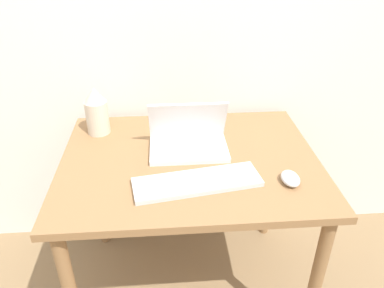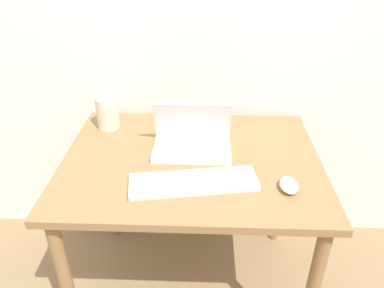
{
  "view_description": "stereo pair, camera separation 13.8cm",
  "coord_description": "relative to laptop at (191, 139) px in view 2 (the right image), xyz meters",
  "views": [
    {
      "loc": [
        -0.09,
        -0.86,
        1.55
      ],
      "look_at": [
        0.0,
        0.33,
        0.84
      ],
      "focal_mm": 35.0,
      "sensor_mm": 36.0,
      "label": 1
    },
    {
      "loc": [
        0.05,
        -0.86,
        1.55
      ],
      "look_at": [
        0.0,
        0.33,
        0.84
      ],
      "focal_mm": 35.0,
      "sensor_mm": 36.0,
      "label": 2
    }
  ],
  "objects": [
    {
      "name": "wall_back",
      "position": [
        0.0,
        0.39,
        0.46
      ],
      "size": [
        6.0,
        0.05,
        2.5
      ],
      "color": "white",
      "rests_on": "ground_plane"
    },
    {
      "name": "laptop",
      "position": [
        0.0,
        0.0,
        0.0
      ],
      "size": [
        0.31,
        0.21,
        0.21
      ],
      "color": "white",
      "rests_on": "desk"
    },
    {
      "name": "vase",
      "position": [
        -0.38,
        0.17,
        0.06
      ],
      "size": [
        0.1,
        0.1,
        0.21
      ],
      "color": "beige",
      "rests_on": "desk"
    },
    {
      "name": "desk",
      "position": [
        0.0,
        -0.07,
        -0.15
      ],
      "size": [
        1.02,
        0.79,
        0.74
      ],
      "color": "olive",
      "rests_on": "ground_plane"
    },
    {
      "name": "keyboard",
      "position": [
        0.02,
        -0.25,
        -0.04
      ],
      "size": [
        0.47,
        0.21,
        0.02
      ],
      "color": "silver",
      "rests_on": "desk"
    },
    {
      "name": "mouse",
      "position": [
        0.35,
        -0.26,
        -0.03
      ],
      "size": [
        0.07,
        0.1,
        0.03
      ],
      "color": "silver",
      "rests_on": "desk"
    }
  ]
}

